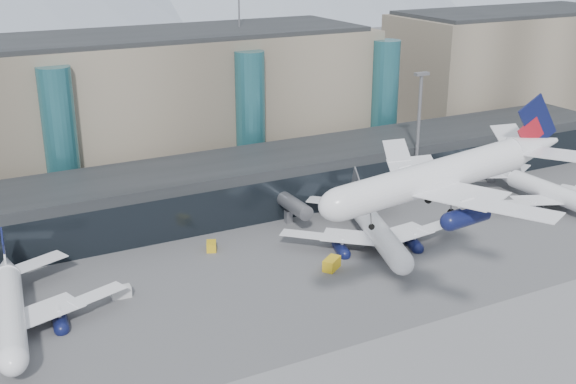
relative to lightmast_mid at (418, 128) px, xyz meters
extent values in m
plane|color=#515154|center=(-30.00, -48.00, -14.42)|extent=(900.00, 900.00, 0.00)
cube|color=black|center=(-30.00, 10.00, -9.42)|extent=(170.00, 18.00, 10.00)
cube|color=black|center=(-30.00, 1.10, -10.42)|extent=(170.00, 0.40, 8.00)
cylinder|color=slate|center=(-30.00, -1.00, -10.22)|extent=(2.80, 14.00, 2.80)
cube|color=slate|center=(-30.00, -1.00, -13.22)|extent=(1.20, 1.20, 2.40)
cylinder|color=slate|center=(20.00, -1.00, -10.22)|extent=(2.80, 14.00, 2.80)
cube|color=slate|center=(20.00, -1.00, -13.22)|extent=(1.20, 1.20, 2.40)
cube|color=gray|center=(-55.00, 42.00, 0.58)|extent=(130.00, 30.00, 30.00)
cube|color=black|center=(-55.00, 42.00, 16.08)|extent=(123.50, 28.00, 1.00)
cube|color=gray|center=(65.00, 42.00, 0.58)|extent=(70.00, 30.00, 30.00)
cube|color=black|center=(65.00, 42.00, 16.08)|extent=(66.50, 28.00, 1.00)
cylinder|color=#27646F|center=(-65.00, 26.00, -0.42)|extent=(6.40, 6.40, 28.00)
cylinder|color=#27646F|center=(-25.00, 26.00, -0.42)|extent=(6.40, 6.40, 28.00)
cylinder|color=#27646F|center=(10.00, 26.00, -0.42)|extent=(6.40, 6.40, 28.00)
cylinder|color=slate|center=(0.00, 0.00, -1.92)|extent=(0.70, 0.70, 25.00)
cube|color=slate|center=(0.00, 0.00, 10.88)|extent=(3.00, 1.20, 0.60)
cylinder|color=white|center=(-35.92, -50.77, 11.91)|extent=(23.31, 5.58, 3.82)
ellipsoid|color=white|center=(-47.42, -49.88, 11.91)|extent=(5.63, 4.22, 3.82)
cone|color=white|center=(-21.12, -51.90, 12.11)|extent=(6.87, 4.32, 3.82)
cube|color=white|center=(-34.90, -59.11, 11.28)|extent=(11.05, 17.40, 0.19)
cylinder|color=#0E133E|center=(-36.07, -57.04, 9.33)|extent=(4.76, 2.45, 2.10)
cube|color=white|center=(-21.47, -56.50, 12.30)|extent=(6.46, 9.18, 0.15)
cube|color=white|center=(-33.64, -42.67, 11.28)|extent=(12.97, 17.12, 0.19)
cylinder|color=#0E133E|center=(-35.11, -44.54, 9.33)|extent=(4.76, 2.45, 2.10)
cube|color=white|center=(-20.77, -47.30, 12.30)|extent=(7.38, 9.01, 0.15)
cube|color=#0E133E|center=(-20.79, -51.93, 15.17)|extent=(5.71, 0.67, 6.73)
cube|color=maroon|center=(-21.78, -51.85, 14.02)|extent=(3.83, 0.56, 3.68)
cylinder|color=slate|center=(-43.97, -50.15, 9.43)|extent=(0.16, 0.16, 3.06)
cylinder|color=black|center=(-43.97, -50.15, 8.09)|extent=(0.70, 0.29, 0.68)
cylinder|color=black|center=(-35.11, -53.13, 8.09)|extent=(0.90, 0.41, 0.87)
cylinder|color=black|center=(-34.75, -48.55, 8.09)|extent=(0.90, 0.41, 0.87)
cylinder|color=white|center=(-81.53, -17.00, -10.15)|extent=(6.31, 23.38, 3.83)
ellipsoid|color=white|center=(-82.79, -28.48, -10.15)|extent=(4.39, 5.74, 3.83)
cone|color=white|center=(-79.93, -2.24, -9.96)|extent=(4.52, 6.97, 3.83)
cube|color=white|center=(-73.16, -16.25, -10.79)|extent=(17.43, 10.62, 0.19)
cylinder|color=#0E133E|center=(-75.27, -17.35, -12.74)|extent=(2.59, 4.82, 2.11)
cube|color=white|center=(-75.33, -2.74, -9.77)|extent=(9.19, 6.25, 0.15)
cube|color=#0E133E|center=(-79.89, -1.91, -6.90)|extent=(0.85, 5.71, 6.74)
cube|color=white|center=(-80.00, -2.90, -8.05)|extent=(0.68, 3.83, 3.68)
cylinder|color=slate|center=(-82.41, -25.04, -12.64)|extent=(0.16, 0.16, 3.06)
cylinder|color=black|center=(-82.41, -25.04, -13.98)|extent=(0.31, 0.70, 0.68)
cylinder|color=black|center=(-79.14, -16.26, -13.98)|extent=(0.43, 0.91, 0.87)
cylinder|color=white|center=(-21.49, -17.00, -10.05)|extent=(10.84, 23.75, 3.92)
ellipsoid|color=white|center=(-25.04, -28.29, -10.05)|extent=(5.39, 6.41, 3.92)
cone|color=white|center=(-16.93, -2.49, -9.85)|extent=(5.77, 7.62, 3.92)
cube|color=white|center=(-12.93, -17.92, -10.70)|extent=(17.51, 7.92, 0.20)
cylinder|color=#0E133E|center=(-15.27, -18.60, -12.70)|extent=(3.48, 5.16, 2.16)
cube|color=white|center=(-12.42, -3.91, -9.66)|extent=(9.26, 4.93, 0.16)
cube|color=white|center=(-29.05, -12.85, -10.70)|extent=(16.35, 15.65, 0.20)
cylinder|color=#0E133E|center=(-27.52, -14.75, -12.70)|extent=(3.48, 5.16, 2.16)
cube|color=white|center=(-21.45, -1.07, -9.66)|extent=(8.57, 8.63, 0.16)
cube|color=slate|center=(-16.83, -2.17, -6.72)|extent=(1.98, 5.66, 6.90)
cube|color=white|center=(-17.14, -3.14, -7.89)|extent=(1.44, 3.82, 3.77)
cylinder|color=slate|center=(-23.98, -24.90, -12.60)|extent=(0.16, 0.16, 3.14)
cylinder|color=black|center=(-23.98, -24.90, -13.97)|extent=(0.45, 0.74, 0.70)
cylinder|color=black|center=(-18.95, -16.74, -13.97)|extent=(0.60, 0.96, 0.89)
cylinder|color=black|center=(-23.43, -15.33, -13.97)|extent=(0.60, 0.96, 0.89)
cylinder|color=white|center=(19.90, -17.00, -10.27)|extent=(4.21, 22.52, 3.72)
cone|color=white|center=(19.59, -2.57, -10.09)|extent=(3.86, 6.49, 3.72)
cube|color=white|center=(27.88, -15.22, -10.89)|extent=(16.79, 11.98, 0.19)
cylinder|color=#0E133E|center=(25.99, -16.55, -12.79)|extent=(2.14, 4.53, 2.05)
cube|color=white|center=(24.08, -2.48, -9.90)|extent=(8.84, 6.87, 0.15)
cube|color=white|center=(11.86, -15.57, -10.89)|extent=(16.87, 11.45, 0.19)
cylinder|color=#0E133E|center=(13.81, -16.81, -12.79)|extent=(2.14, 4.53, 2.05)
cube|color=white|center=(15.10, -2.67, -9.90)|extent=(8.89, 6.62, 0.15)
cube|color=#0E133E|center=(19.58, -2.25, -7.11)|extent=(0.34, 5.56, 6.55)
cube|color=white|center=(19.61, -3.21, -8.23)|extent=(0.34, 3.72, 3.58)
cylinder|color=black|center=(22.11, -15.99, -13.99)|extent=(0.35, 0.86, 0.85)
cylinder|color=black|center=(17.65, -16.09, -13.99)|extent=(0.35, 0.86, 0.85)
cube|color=silver|center=(-65.79, -15.34, -13.60)|extent=(3.02, 1.82, 1.64)
cube|color=gold|center=(-47.51, -5.93, -13.66)|extent=(2.49, 3.03, 1.51)
cube|color=silver|center=(4.81, -9.13, -13.58)|extent=(3.05, 3.31, 1.69)
cube|color=silver|center=(-19.05, -15.76, -13.72)|extent=(2.01, 2.69, 1.40)
cube|color=gold|center=(-33.10, -21.84, -13.46)|extent=(3.87, 3.47, 1.91)
camera|label=1|loc=(-88.53, -111.89, 36.76)|focal=45.00mm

